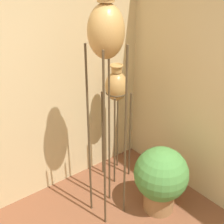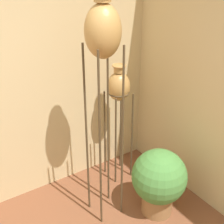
# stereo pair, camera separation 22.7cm
# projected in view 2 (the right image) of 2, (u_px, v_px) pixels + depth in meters

# --- Properties ---
(vase_stand_tall) EXTENTS (0.30, 0.30, 2.16)m
(vase_stand_tall) POSITION_uv_depth(u_px,v_px,m) (103.00, 38.00, 2.48)
(vase_stand_tall) COLOR #473823
(vase_stand_tall) RESTS_ON ground_plane
(vase_stand_medium) EXTENTS (0.25, 0.25, 1.40)m
(vase_stand_medium) POSITION_uv_depth(u_px,v_px,m) (119.00, 90.00, 3.34)
(vase_stand_medium) COLOR #473823
(vase_stand_medium) RESTS_ON ground_plane
(potted_plant) EXTENTS (0.55, 0.55, 0.73)m
(potted_plant) POSITION_uv_depth(u_px,v_px,m) (159.00, 180.00, 3.11)
(potted_plant) COLOR olive
(potted_plant) RESTS_ON ground_plane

